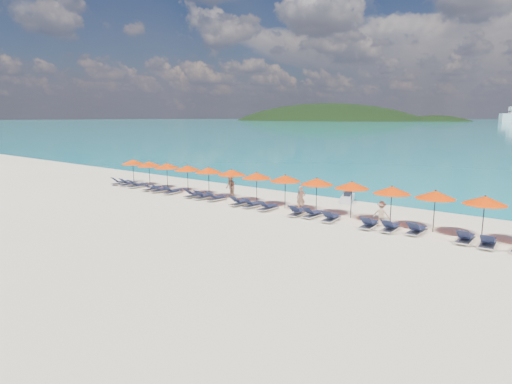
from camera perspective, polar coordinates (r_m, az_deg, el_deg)
The scene contains 40 objects.
ground at distance 25.88m, azimuth -4.15°, elevation -3.52°, with size 1400.00×1400.00×0.00m, color beige.
headland_main at distance 643.72m, azimuth 9.00°, elevation 5.99°, with size 374.00×242.00×126.50m.
headland_small at distance 603.51m, azimuth 22.50°, elevation 5.38°, with size 162.00×126.00×85.50m.
jetski at distance 31.43m, azimuth 12.13°, elevation -0.74°, with size 1.40×2.19×0.73m.
beachgoer_a at distance 28.01m, azimuth 6.01°, elevation -0.85°, with size 0.58×0.38×1.59m, color tan.
beachgoer_b at distance 31.80m, azimuth -3.43°, elevation 0.65°, with size 0.86×0.49×1.76m, color tan.
beachgoer_c at distance 24.89m, azimuth 16.37°, elevation -2.79°, with size 0.91×0.42×1.41m, color tan.
umbrella_0 at distance 40.22m, azimuth -16.10°, elevation 3.88°, with size 2.10×2.10×2.28m.
umbrella_1 at distance 38.15m, azimuth -14.07°, elevation 3.66°, with size 2.10×2.10×2.28m.
umbrella_2 at distance 36.41m, azimuth -11.80°, elevation 3.46°, with size 2.10×2.10×2.28m.
umbrella_3 at distance 34.53m, azimuth -9.13°, elevation 3.19°, with size 2.10×2.10×2.28m.
umbrella_4 at distance 32.93m, azimuth -6.34°, elevation 2.93°, with size 2.10×2.10×2.28m.
umbrella_5 at distance 31.42m, azimuth -3.26°, elevation 2.63°, with size 2.10×2.10×2.28m.
umbrella_6 at distance 29.69m, azimuth 0.09°, elevation 2.22°, with size 2.10×2.10×2.28m.
umbrella_7 at distance 28.41m, azimuth 3.93°, elevation 1.84°, with size 2.10×2.10×2.28m.
umbrella_8 at distance 27.21m, azimuth 8.11°, elevation 1.40°, with size 2.10×2.10×2.28m.
umbrella_9 at distance 26.13m, azimuth 12.67°, elevation 0.90°, with size 2.10×2.10×2.28m.
umbrella_10 at distance 24.96m, azimuth 17.66°, elevation 0.25°, with size 2.10×2.10×2.28m.
umbrella_11 at distance 24.29m, azimuth 22.82°, elevation -0.33°, with size 2.10×2.10×2.28m.
umbrella_12 at distance 23.71m, azimuth 28.22°, elevation -0.98°, with size 2.10×2.10×2.28m.
lounger_0 at distance 40.22m, azimuth -17.64°, elevation 1.24°, with size 0.76×1.75×0.66m.
lounger_1 at distance 39.33m, azimuth -16.65°, elevation 1.10°, with size 0.63×1.70×0.66m.
lounger_2 at distance 38.22m, azimuth -15.57°, elevation 0.91°, with size 0.68×1.72×0.66m.
lounger_3 at distance 36.28m, azimuth -13.76°, elevation 0.51°, with size 0.67×1.72×0.66m.
lounger_4 at distance 35.40m, azimuth -12.67°, elevation 0.33°, with size 0.73×1.74×0.66m.
lounger_5 at distance 34.44m, azimuth -11.12°, elevation 0.12°, with size 0.69×1.72×0.66m.
lounger_6 at distance 32.69m, azimuth -8.30°, elevation -0.33°, with size 0.69×1.72×0.66m.
lounger_7 at distance 31.94m, azimuth -6.99°, elevation -0.54°, with size 0.64×1.71×0.66m.
lounger_8 at distance 31.19m, azimuth -5.33°, elevation -0.76°, with size 0.74×1.74×0.66m.
lounger_9 at distance 29.46m, azimuth -2.22°, elevation -1.37°, with size 0.63×1.70×0.66m.
lounger_10 at distance 28.77m, azimuth -0.46°, elevation -1.64°, with size 0.75×1.74×0.66m.
lounger_11 at distance 27.92m, azimuth 1.56°, elevation -2.00°, with size 0.64×1.71×0.66m.
lounger_12 at distance 26.57m, azimuth 5.59°, elevation -2.67°, with size 0.78×1.75×0.66m.
lounger_13 at distance 26.19m, azimuth 7.60°, elevation -2.90°, with size 0.73×1.74×0.66m.
lounger_14 at distance 25.38m, azimuth 9.97°, elevation -3.38°, with size 0.79×1.75×0.66m.
lounger_15 at distance 24.35m, azimuth 14.85°, elevation -4.14°, with size 0.76×1.75×0.66m.
lounger_16 at distance 23.97m, azimuth 17.46°, elevation -4.49°, with size 0.71×1.73×0.66m.
lounger_17 at distance 23.86m, azimuth 20.61°, elevation -4.74°, with size 0.66×1.71×0.66m.
lounger_18 at distance 23.23m, azimuth 26.13°, elevation -5.53°, with size 0.65×1.71×0.66m.
lounger_19 at distance 22.91m, azimuth 28.52°, elevation -5.93°, with size 0.75×1.74×0.66m.
Camera 1 is at (17.10, -18.46, 6.06)m, focal length 30.00 mm.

